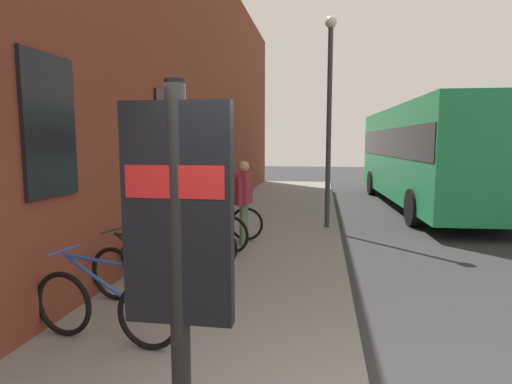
{
  "coord_description": "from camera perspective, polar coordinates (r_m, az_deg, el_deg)",
  "views": [
    {
      "loc": [
        -2.31,
        0.45,
        2.22
      ],
      "look_at": [
        4.55,
        1.53,
        1.39
      ],
      "focal_mm": 29.27,
      "sensor_mm": 36.0,
      "label": 1
    }
  ],
  "objects": [
    {
      "name": "bicycle_far_end",
      "position": [
        4.79,
        -19.94,
        -14.55
      ],
      "size": [
        0.48,
        1.76,
        0.97
      ],
      "color": "black",
      "rests_on": "sidewalk_pavement"
    },
    {
      "name": "sidewalk_pavement",
      "position": [
        10.62,
        1.77,
        -4.91
      ],
      "size": [
        24.0,
        3.5,
        0.12
      ],
      "primitive_type": "cube",
      "color": "gray",
      "rests_on": "ground"
    },
    {
      "name": "pedestrian_by_facade",
      "position": [
        8.51,
        -1.69,
        -0.25
      ],
      "size": [
        0.65,
        0.3,
        1.72
      ],
      "color": "#4C724C",
      "rests_on": "sidewalk_pavement"
    },
    {
      "name": "bicycle_leaning_wall",
      "position": [
        5.64,
        -14.76,
        -11.08
      ],
      "size": [
        0.58,
        1.73,
        0.97
      ],
      "color": "black",
      "rests_on": "sidewalk_pavement"
    },
    {
      "name": "street_lamp",
      "position": [
        10.41,
        9.98,
        11.71
      ],
      "size": [
        0.28,
        0.28,
        5.05
      ],
      "color": "#333338",
      "rests_on": "sidewalk_pavement"
    },
    {
      "name": "station_facade",
      "position": [
        11.88,
        -7.69,
        13.9
      ],
      "size": [
        22.0,
        0.65,
        7.4
      ],
      "color": "brown",
      "rests_on": "ground"
    },
    {
      "name": "bicycle_by_door",
      "position": [
        6.34,
        -11.15,
        -8.97
      ],
      "size": [
        0.48,
        1.76,
        0.97
      ],
      "color": "black",
      "rests_on": "sidewalk_pavement"
    },
    {
      "name": "bicycle_under_window",
      "position": [
        7.26,
        -9.04,
        -6.9
      ],
      "size": [
        0.5,
        1.75,
        0.97
      ],
      "color": "black",
      "rests_on": "sidewalk_pavement"
    },
    {
      "name": "bicycle_nearest_sign",
      "position": [
        8.22,
        -6.49,
        -5.24
      ],
      "size": [
        0.65,
        1.71,
        0.97
      ],
      "color": "black",
      "rests_on": "sidewalk_pavement"
    },
    {
      "name": "transit_info_sign",
      "position": [
        2.12,
        -10.55,
        -7.09
      ],
      "size": [
        0.1,
        0.55,
        2.4
      ],
      "color": "black",
      "rests_on": "sidewalk_pavement"
    },
    {
      "name": "bicycle_beside_lamp",
      "position": [
        9.01,
        -4.58,
        -4.14
      ],
      "size": [
        0.48,
        1.77,
        0.97
      ],
      "color": "black",
      "rests_on": "sidewalk_pavement"
    },
    {
      "name": "ground",
      "position": [
        8.73,
        18.42,
        -8.27
      ],
      "size": [
        60.0,
        60.0,
        0.0
      ],
      "primitive_type": "plane",
      "color": "#2D2D30"
    },
    {
      "name": "city_bus",
      "position": [
        15.22,
        22.19,
        5.2
      ],
      "size": [
        10.6,
        3.01,
        3.35
      ],
      "color": "#1E8C4C",
      "rests_on": "ground"
    }
  ]
}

